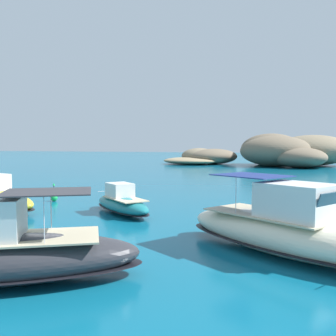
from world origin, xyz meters
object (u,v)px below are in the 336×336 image
(islet_large, at_px, (294,151))
(channel_buoy, at_px, (54,197))
(islet_small, at_px, (203,157))
(motorboat_teal, at_px, (122,203))
(motorboat_cream, at_px, (286,231))

(islet_large, distance_m, channel_buoy, 62.38)
(islet_small, xyz_separation_m, motorboat_teal, (9.89, -63.15, -0.90))
(islet_large, bearing_deg, islet_small, 178.83)
(islet_small, relative_size, channel_buoy, 13.58)
(islet_large, bearing_deg, motorboat_cream, -89.66)
(islet_large, relative_size, motorboat_cream, 2.49)
(islet_large, xyz_separation_m, channel_buoy, (-17.75, -59.73, -2.87))
(motorboat_teal, bearing_deg, islet_small, 98.90)
(motorboat_teal, bearing_deg, channel_buoy, 158.22)
(islet_large, distance_m, motorboat_teal, 63.62)
(islet_small, relative_size, motorboat_teal, 3.10)
(islet_small, distance_m, motorboat_teal, 63.92)
(motorboat_cream, relative_size, channel_buoy, 7.00)
(islet_large, distance_m, islet_small, 20.18)
(islet_small, distance_m, channel_buoy, 60.20)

